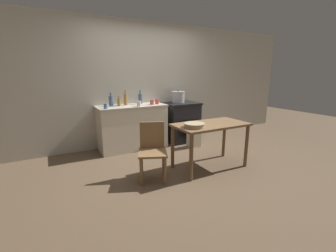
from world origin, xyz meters
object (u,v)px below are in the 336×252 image
(cup_mid_right, at_px, (157,101))
(cup_right, at_px, (106,106))
(stock_pot, at_px, (178,97))
(cup_center_right, at_px, (152,102))
(flour_sack, at_px, (194,138))
(bottle_mid_left, at_px, (111,101))
(work_table, at_px, (210,130))
(bottle_far_left, at_px, (126,99))
(bottle_left, at_px, (119,102))
(mixing_bowl_large, at_px, (194,125))
(bottle_center_left, at_px, (140,99))
(stove, at_px, (181,122))
(cup_center, at_px, (139,104))
(chair, at_px, (152,149))

(cup_mid_right, distance_m, cup_right, 1.09)
(stock_pot, xyz_separation_m, cup_center_right, (-0.69, -0.12, -0.06))
(flour_sack, xyz_separation_m, bottle_mid_left, (-1.54, 0.60, 0.80))
(work_table, bearing_deg, cup_center_right, 105.01)
(bottle_far_left, bearing_deg, cup_mid_right, -15.17)
(work_table, relative_size, bottle_left, 6.07)
(bottle_left, bearing_deg, cup_center_right, -12.72)
(bottle_left, bearing_deg, mixing_bowl_large, -68.54)
(bottle_mid_left, height_order, bottle_center_left, bottle_center_left)
(flour_sack, distance_m, cup_right, 1.89)
(stock_pot, xyz_separation_m, cup_right, (-1.64, -0.21, -0.06))
(bottle_mid_left, bearing_deg, cup_center_right, -12.35)
(bottle_far_left, xyz_separation_m, cup_mid_right, (0.62, -0.17, -0.06))
(bottle_center_left, bearing_deg, flour_sack, -34.98)
(stove, distance_m, stock_pot, 0.56)
(work_table, height_order, cup_center, cup_center)
(bottle_far_left, distance_m, cup_right, 0.55)
(chair, bearing_deg, mixing_bowl_large, 6.59)
(flour_sack, bearing_deg, cup_center, 162.82)
(work_table, xyz_separation_m, stock_pot, (0.31, 1.54, 0.37))
(chair, xyz_separation_m, bottle_center_left, (0.43, 1.53, 0.55))
(cup_mid_right, bearing_deg, chair, -118.46)
(cup_right, bearing_deg, cup_center_right, 5.06)
(work_table, distance_m, chair, 1.00)
(bottle_mid_left, bearing_deg, bottle_far_left, 6.17)
(work_table, height_order, bottle_center_left, bottle_center_left)
(work_table, xyz_separation_m, bottle_center_left, (-0.55, 1.63, 0.37))
(bottle_far_left, relative_size, bottle_mid_left, 1.12)
(bottle_far_left, distance_m, bottle_left, 0.17)
(stove, relative_size, work_table, 0.74)
(bottle_center_left, bearing_deg, stove, -8.50)
(work_table, height_order, bottle_far_left, bottle_far_left)
(stock_pot, height_order, bottle_left, stock_pot)
(stove, xyz_separation_m, stock_pot, (-0.06, 0.04, 0.56))
(bottle_far_left, xyz_separation_m, bottle_left, (-0.15, -0.06, -0.04))
(chair, distance_m, mixing_bowl_large, 0.71)
(stove, height_order, bottle_far_left, bottle_far_left)
(bottle_far_left, relative_size, cup_mid_right, 2.83)
(work_table, distance_m, cup_mid_right, 1.50)
(bottle_center_left, bearing_deg, cup_center, -115.71)
(bottle_left, bearing_deg, work_table, -56.85)
(stove, distance_m, bottle_far_left, 1.36)
(bottle_left, xyz_separation_m, bottle_center_left, (0.47, 0.07, 0.03))
(stock_pot, relative_size, cup_center, 2.94)
(mixing_bowl_large, distance_m, cup_center, 1.44)
(stove, relative_size, cup_center, 8.63)
(stove, relative_size, cup_right, 9.72)
(flour_sack, xyz_separation_m, bottle_left, (-1.39, 0.57, 0.77))
(stove, distance_m, cup_center, 1.19)
(chair, height_order, bottle_left, bottle_left)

